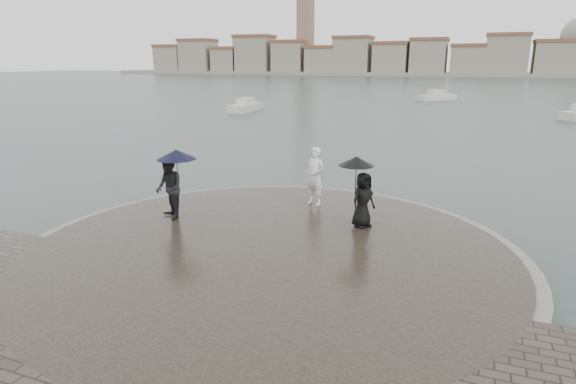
% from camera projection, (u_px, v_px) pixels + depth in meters
% --- Properties ---
extents(ground, '(400.00, 400.00, 0.00)m').
position_uv_depth(ground, '(193.00, 331.00, 8.88)').
color(ground, '#2B3835').
rests_on(ground, ground).
extents(kerb_ring, '(12.50, 12.50, 0.32)m').
position_uv_depth(kerb_ring, '(269.00, 255.00, 11.98)').
color(kerb_ring, gray).
rests_on(kerb_ring, ground).
extents(quay_tip, '(11.90, 11.90, 0.36)m').
position_uv_depth(quay_tip, '(269.00, 254.00, 11.97)').
color(quay_tip, '#2D261E').
rests_on(quay_tip, ground).
extents(statue, '(0.78, 0.63, 1.86)m').
position_uv_depth(statue, '(315.00, 176.00, 15.23)').
color(statue, white).
rests_on(statue, quay_tip).
extents(visitor_left, '(1.39, 1.22, 2.04)m').
position_uv_depth(visitor_left, '(171.00, 180.00, 13.82)').
color(visitor_left, black).
rests_on(visitor_left, quay_tip).
extents(visitor_right, '(1.17, 1.06, 1.95)m').
position_uv_depth(visitor_right, '(361.00, 187.00, 13.19)').
color(visitor_right, black).
rests_on(visitor_right, quay_tip).
extents(far_skyline, '(260.00, 20.00, 37.00)m').
position_uv_depth(far_skyline, '(447.00, 58.00, 153.96)').
color(far_skyline, gray).
rests_on(far_skyline, ground).
extents(boats, '(33.45, 26.44, 1.50)m').
position_uv_depth(boats, '(416.00, 105.00, 50.15)').
color(boats, beige).
rests_on(boats, ground).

